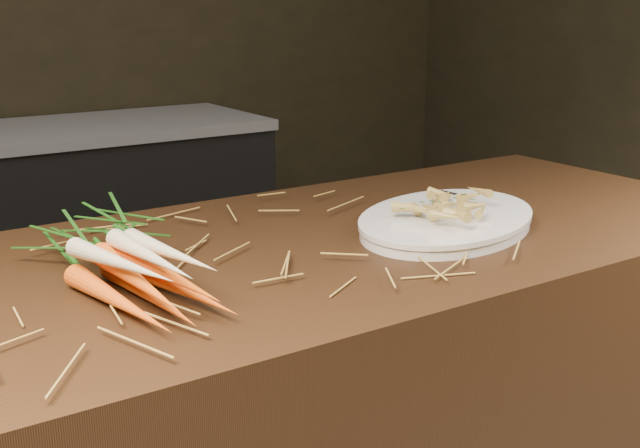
% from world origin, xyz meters
% --- Properties ---
extents(back_counter, '(1.82, 0.62, 0.84)m').
position_xyz_m(back_counter, '(0.30, 2.18, 0.42)').
color(back_counter, black).
rests_on(back_counter, ground).
extents(straw_bedding, '(1.40, 0.60, 0.02)m').
position_xyz_m(straw_bedding, '(0.00, 0.30, 0.91)').
color(straw_bedding, olive).
rests_on(straw_bedding, main_counter).
extents(root_veg_bunch, '(0.18, 0.48, 0.09)m').
position_xyz_m(root_veg_bunch, '(-0.00, 0.31, 0.94)').
color(root_veg_bunch, '#D2450B').
rests_on(root_veg_bunch, main_counter).
extents(serving_platter, '(0.48, 0.41, 0.02)m').
position_xyz_m(serving_platter, '(0.58, 0.24, 0.91)').
color(serving_platter, white).
rests_on(serving_platter, main_counter).
extents(roasted_veg_heap, '(0.24, 0.21, 0.04)m').
position_xyz_m(roasted_veg_heap, '(0.58, 0.24, 0.94)').
color(roasted_veg_heap, '#A1833F').
rests_on(roasted_veg_heap, serving_platter).
extents(serving_fork, '(0.04, 0.15, 0.00)m').
position_xyz_m(serving_fork, '(0.72, 0.28, 0.92)').
color(serving_fork, silver).
rests_on(serving_fork, serving_platter).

